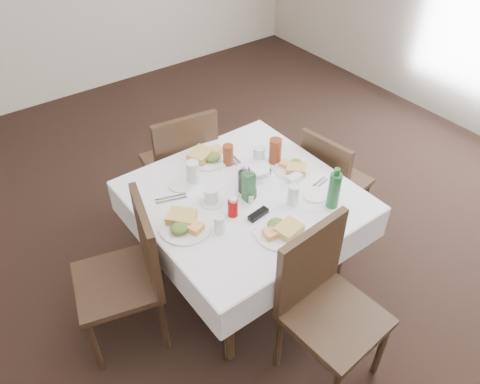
{
  "coord_description": "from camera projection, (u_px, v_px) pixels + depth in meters",
  "views": [
    {
      "loc": [
        -1.29,
        -1.52,
        2.59
      ],
      "look_at": [
        -0.03,
        0.2,
        0.8
      ],
      "focal_mm": 35.0,
      "sensor_mm": 36.0,
      "label": 1
    }
  ],
  "objects": [
    {
      "name": "ground_plane",
      "position": [
        261.0,
        295.0,
        3.19
      ],
      "size": [
        7.0,
        7.0,
        0.0
      ],
      "primitive_type": "plane",
      "color": "black"
    },
    {
      "name": "cutlery_n",
      "position": [
        230.0,
        157.0,
        3.11
      ],
      "size": [
        0.06,
        0.21,
        0.01
      ],
      "color": "silver",
      "rests_on": "dining_table"
    },
    {
      "name": "bread_basket",
      "position": [
        256.0,
        171.0,
        2.94
      ],
      "size": [
        0.2,
        0.2,
        0.07
      ],
      "color": "silver",
      "rests_on": "dining_table"
    },
    {
      "name": "meal_north",
      "position": [
        207.0,
        156.0,
        3.08
      ],
      "size": [
        0.3,
        0.3,
        0.07
      ],
      "color": "white",
      "rests_on": "dining_table"
    },
    {
      "name": "oil_cruet_green",
      "position": [
        249.0,
        185.0,
        2.72
      ],
      "size": [
        0.06,
        0.06,
        0.25
      ],
      "color": "#1E5F2C",
      "rests_on": "dining_table"
    },
    {
      "name": "water_s",
      "position": [
        294.0,
        195.0,
        2.72
      ],
      "size": [
        0.07,
        0.07,
        0.13
      ],
      "color": "silver",
      "rests_on": "dining_table"
    },
    {
      "name": "water_n",
      "position": [
        193.0,
        172.0,
        2.87
      ],
      "size": [
        0.08,
        0.08,
        0.15
      ],
      "color": "silver",
      "rests_on": "dining_table"
    },
    {
      "name": "cutlery_e",
      "position": [
        319.0,
        184.0,
        2.89
      ],
      "size": [
        0.17,
        0.07,
        0.01
      ],
      "color": "silver",
      "rests_on": "dining_table"
    },
    {
      "name": "meal_west",
      "position": [
        184.0,
        224.0,
        2.59
      ],
      "size": [
        0.3,
        0.3,
        0.06
      ],
      "color": "white",
      "rests_on": "dining_table"
    },
    {
      "name": "cutlery_w",
      "position": [
        171.0,
        199.0,
        2.78
      ],
      "size": [
        0.19,
        0.1,
        0.01
      ],
      "color": "silver",
      "rests_on": "dining_table"
    },
    {
      "name": "cutlery_s",
      "position": [
        261.0,
        239.0,
        2.53
      ],
      "size": [
        0.06,
        0.17,
        0.01
      ],
      "color": "silver",
      "rests_on": "dining_table"
    },
    {
      "name": "chair_north",
      "position": [
        182.0,
        161.0,
        3.41
      ],
      "size": [
        0.53,
        0.53,
        0.98
      ],
      "color": "black",
      "rests_on": "ground"
    },
    {
      "name": "chair_west",
      "position": [
        131.0,
        268.0,
        2.64
      ],
      "size": [
        0.56,
        0.56,
        0.97
      ],
      "color": "black",
      "rests_on": "ground"
    },
    {
      "name": "water_w",
      "position": [
        220.0,
        224.0,
        2.54
      ],
      "size": [
        0.06,
        0.06,
        0.11
      ],
      "color": "silver",
      "rests_on": "dining_table"
    },
    {
      "name": "oil_cruet_dark",
      "position": [
        244.0,
        181.0,
        2.78
      ],
      "size": [
        0.05,
        0.05,
        0.2
      ],
      "color": "black",
      "rests_on": "dining_table"
    },
    {
      "name": "room_shell",
      "position": [
        272.0,
        56.0,
        2.08
      ],
      "size": [
        6.04,
        7.04,
        2.8
      ],
      "color": "beige",
      "rests_on": "ground"
    },
    {
      "name": "meal_east",
      "position": [
        294.0,
        168.0,
        2.99
      ],
      "size": [
        0.24,
        0.24,
        0.05
      ],
      "color": "white",
      "rests_on": "dining_table"
    },
    {
      "name": "sunglasses",
      "position": [
        258.0,
        214.0,
        2.66
      ],
      "size": [
        0.14,
        0.06,
        0.03
      ],
      "color": "black",
      "rests_on": "dining_table"
    },
    {
      "name": "meal_south",
      "position": [
        281.0,
        230.0,
        2.55
      ],
      "size": [
        0.28,
        0.28,
        0.06
      ],
      "color": "white",
      "rests_on": "dining_table"
    },
    {
      "name": "green_bottle",
      "position": [
        334.0,
        190.0,
        2.67
      ],
      "size": [
        0.07,
        0.07,
        0.27
      ],
      "color": "#1E5F2C",
      "rests_on": "dining_table"
    },
    {
      "name": "water_e",
      "position": [
        259.0,
        157.0,
        3.0
      ],
      "size": [
        0.07,
        0.07,
        0.14
      ],
      "color": "silver",
      "rests_on": "dining_table"
    },
    {
      "name": "dining_table",
      "position": [
        244.0,
        205.0,
        2.88
      ],
      "size": [
        1.25,
        1.25,
        0.76
      ],
      "color": "black",
      "rests_on": "ground"
    },
    {
      "name": "ketchup_bottle",
      "position": [
        233.0,
        207.0,
        2.64
      ],
      "size": [
        0.06,
        0.06,
        0.13
      ],
      "color": "#A30206",
      "rests_on": "dining_table"
    },
    {
      "name": "salt_shaker",
      "position": [
        251.0,
        199.0,
        2.74
      ],
      "size": [
        0.03,
        0.03,
        0.07
      ],
      "color": "white",
      "rests_on": "dining_table"
    },
    {
      "name": "pepper_shaker",
      "position": [
        254.0,
        191.0,
        2.77
      ],
      "size": [
        0.04,
        0.04,
        0.09
      ],
      "color": "#463322",
      "rests_on": "dining_table"
    },
    {
      "name": "chair_east",
      "position": [
        330.0,
        178.0,
        3.37
      ],
      "size": [
        0.47,
        0.47,
        0.87
      ],
      "color": "black",
      "rests_on": "ground"
    },
    {
      "name": "iced_tea_a",
      "position": [
        228.0,
        155.0,
        3.01
      ],
      "size": [
        0.07,
        0.07,
        0.14
      ],
      "color": "maroon",
      "rests_on": "dining_table"
    },
    {
      "name": "coffee_mug",
      "position": [
        211.0,
        196.0,
        2.74
      ],
      "size": [
        0.14,
        0.14,
        0.1
      ],
      "color": "white",
      "rests_on": "dining_table"
    },
    {
      "name": "iced_tea_b",
      "position": [
        275.0,
        151.0,
        3.02
      ],
      "size": [
        0.08,
        0.08,
        0.17
      ],
      "color": "maroon",
      "rests_on": "dining_table"
    },
    {
      "name": "chair_south",
      "position": [
        323.0,
        298.0,
        2.47
      ],
      "size": [
        0.51,
        0.51,
        0.99
      ],
      "color": "black",
      "rests_on": "ground"
    },
    {
      "name": "side_plate_a",
      "position": [
        182.0,
        184.0,
        2.88
      ],
      "size": [
        0.16,
        0.16,
        0.01
      ],
      "color": "white",
      "rests_on": "dining_table"
    },
    {
      "name": "side_plate_b",
      "position": [
        315.0,
        195.0,
        2.81
      ],
      "size": [
        0.15,
        0.15,
        0.01
      ],
      "color": "white",
      "rests_on": "dining_table"
    },
    {
      "name": "sugar_caddy",
      "position": [
        294.0,
        178.0,
        2.9
      ],
      "size": [
        0.1,
        0.06,
        0.05
      ],
      "color": "white",
      "rests_on": "dining_table"
    }
  ]
}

